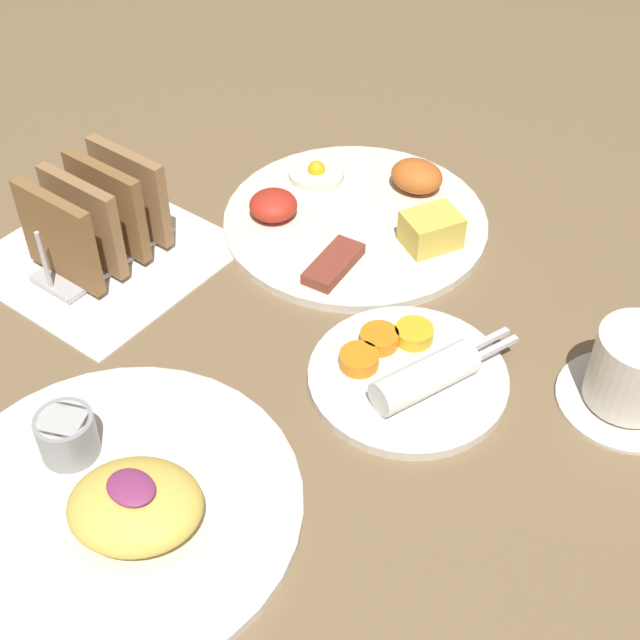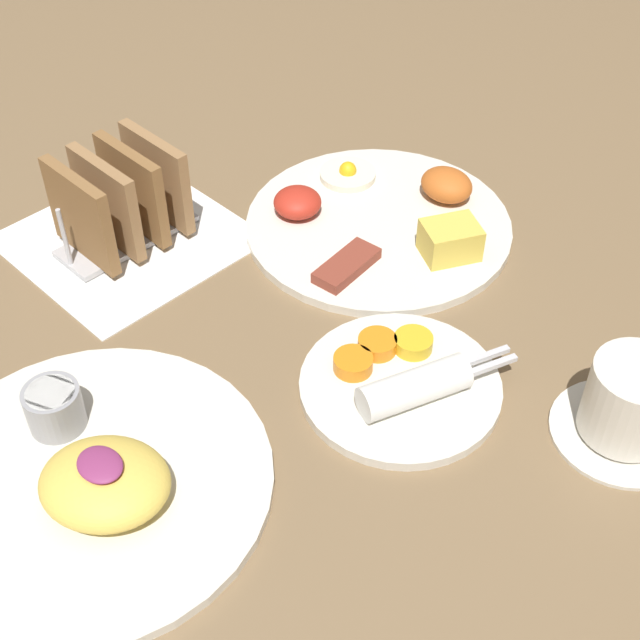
# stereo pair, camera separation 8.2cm
# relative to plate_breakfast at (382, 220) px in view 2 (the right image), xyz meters

# --- Properties ---
(ground_plane) EXTENTS (3.00, 3.00, 0.00)m
(ground_plane) POSITION_rel_plate_breakfast_xyz_m (0.01, -0.22, -0.01)
(ground_plane) COLOR brown
(napkin_flat) EXTENTS (0.22, 0.22, 0.00)m
(napkin_flat) POSITION_rel_plate_breakfast_xyz_m (-0.18, -0.21, -0.01)
(napkin_flat) COLOR white
(napkin_flat) RESTS_ON ground_plane
(plate_breakfast) EXTENTS (0.29, 0.29, 0.05)m
(plate_breakfast) POSITION_rel_plate_breakfast_xyz_m (0.00, 0.00, 0.00)
(plate_breakfast) COLOR silver
(plate_breakfast) RESTS_ON ground_plane
(plate_condiments) EXTENTS (0.18, 0.18, 0.04)m
(plate_condiments) POSITION_rel_plate_breakfast_xyz_m (0.17, -0.16, 0.00)
(plate_condiments) COLOR silver
(plate_condiments) RESTS_ON ground_plane
(plate_foreground) EXTENTS (0.30, 0.30, 0.06)m
(plate_foreground) POSITION_rel_plate_breakfast_xyz_m (0.07, -0.42, 0.00)
(plate_foreground) COLOR silver
(plate_foreground) RESTS_ON ground_plane
(toast_rack) EXTENTS (0.10, 0.15, 0.10)m
(toast_rack) POSITION_rel_plate_breakfast_xyz_m (-0.18, -0.21, 0.04)
(toast_rack) COLOR #B7B7BC
(toast_rack) RESTS_ON ground_plane
(coffee_cup) EXTENTS (0.12, 0.12, 0.08)m
(coffee_cup) POSITION_rel_plate_breakfast_xyz_m (0.34, -0.07, 0.03)
(coffee_cup) COLOR silver
(coffee_cup) RESTS_ON ground_plane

